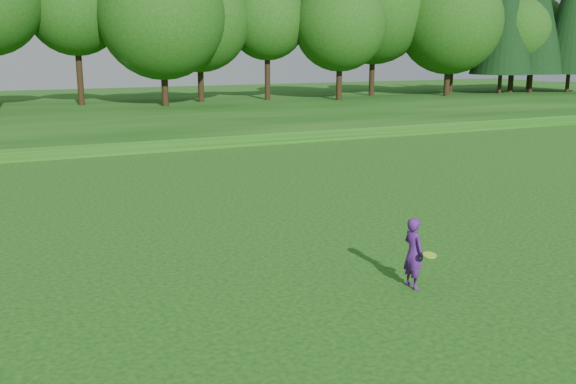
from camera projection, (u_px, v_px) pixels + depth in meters
name	position (u px, v px, depth m)	size (l,w,h in m)	color
ground	(235.00, 311.00, 12.10)	(140.00, 140.00, 0.00)	#12470D
berm	(57.00, 118.00, 42.16)	(130.00, 30.00, 0.60)	#12470D
walking_path	(87.00, 154.00, 29.82)	(130.00, 1.60, 0.04)	gray
woman	(414.00, 253.00, 13.16)	(0.40, 0.87, 1.49)	#4C1A77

